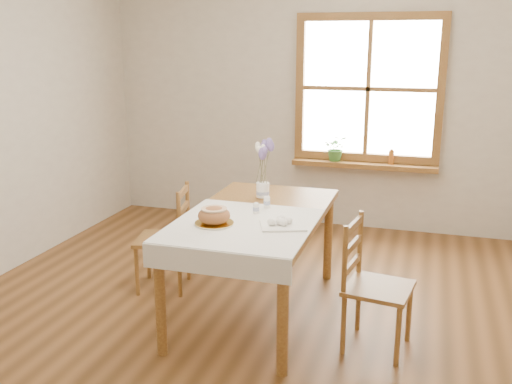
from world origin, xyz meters
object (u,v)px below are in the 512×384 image
chair_left (162,238)px  chair_right (379,286)px  flower_vase (263,191)px  dining_table (256,224)px  bread_plate (214,223)px

chair_left → chair_right: chair_right is taller
chair_right → flower_vase: size_ratio=7.62×
dining_table → chair_left: chair_left is taller
dining_table → flower_vase: 0.41m
bread_plate → dining_table: bearing=64.2°
chair_right → chair_left: bearing=84.1°
chair_right → bread_plate: chair_right is taller
chair_right → bread_plate: (-1.06, -0.10, 0.34)m
chair_right → flower_vase: bearing=64.5°
bread_plate → flower_vase: (0.11, 0.74, 0.04)m
dining_table → chair_right: chair_right is taller
dining_table → bread_plate: bread_plate is taller
chair_right → flower_vase: flower_vase is taller
dining_table → chair_right: size_ratio=1.89×
dining_table → chair_left: 0.88m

